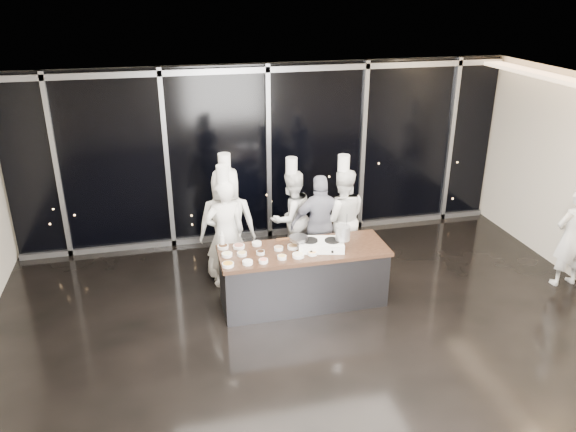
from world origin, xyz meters
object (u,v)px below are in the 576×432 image
Objects in this scene: stove at (321,244)px; stock_pot at (343,233)px; chef_right at (342,218)px; chef_far_left at (225,233)px; chef_center at (291,217)px; chef_left at (227,224)px; demo_counter at (303,276)px; guest at (321,225)px; chef_side at (572,236)px; frying_pan at (298,238)px.

stock_pot reaches higher than stove.
chef_right reaches higher than stove.
chef_far_left is (-1.28, 0.88, -0.07)m from stove.
chef_right is at bearing 134.10° from chef_center.
chef_left is 1.15m from chef_center.
demo_counter is at bearing 169.42° from stock_pot.
guest is 3.90m from chef_side.
demo_counter is 1.47× the size of guest.
chef_far_left is at bearing 159.08° from stove.
chef_side is at bearing 164.70° from guest.
chef_center is at bearing -12.63° from chef_right.
chef_right reaches higher than chef_center.
chef_left reaches higher than chef_center.
stove reaches higher than demo_counter.
chef_left is at bearing 144.31° from frying_pan.
chef_right is at bearing -161.22° from guest.
demo_counter is at bearing -17.20° from frying_pan.
stove is 0.35× the size of chef_left.
chef_far_left is 1.18× the size of guest.
demo_counter is 1.32× the size of chef_side.
demo_counter is 1.26× the size of chef_right.
chef_center reaches higher than guest.
demo_counter is at bearing 60.59° from chef_center.
chef_far_left is (-1.59, 0.94, -0.25)m from stock_pot.
stock_pot is at bearing 95.81° from guest.
demo_counter is 1.40m from chef_center.
chef_center reaches higher than demo_counter.
chef_side is (3.95, -0.36, -0.13)m from stove.
guest reaches higher than stock_pot.
chef_left is (0.06, 0.24, 0.04)m from chef_far_left.
chef_left reaches higher than chef_right.
guest is 0.40m from chef_right.
chef_side is at bearing 133.47° from chef_center.
chef_far_left is at bearing 81.15° from chef_left.
chef_right reaches higher than demo_counter.
chef_center is (1.11, 0.26, -0.11)m from chef_left.
chef_far_left is at bearing 153.89° from frying_pan.
guest reaches higher than demo_counter.
chef_far_left reaches higher than guest.
stove is at bearing 78.24° from guest.
chef_center reaches higher than stock_pot.
chef_side is at bearing 166.59° from chef_right.
frying_pan is at bearing 57.10° from chef_center.
chef_left is at bearing -1.64° from guest.
guest is (-0.02, 1.02, -0.31)m from stock_pot.
chef_side is at bearing 8.26° from stove.
chef_far_left reaches higher than stove.
chef_right is at bearing 57.79° from frying_pan.
chef_far_left is 1.06× the size of chef_side.
stove is 0.36m from stock_pot.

